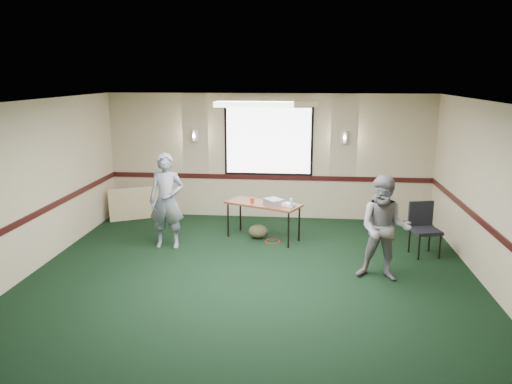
# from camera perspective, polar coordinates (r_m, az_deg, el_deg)

# --- Properties ---
(ground) EXTENTS (8.00, 8.00, 0.00)m
(ground) POSITION_cam_1_polar(r_m,az_deg,el_deg) (7.36, -1.04, -11.49)
(ground) COLOR black
(ground) RESTS_ON ground
(room_shell) EXTENTS (8.00, 8.02, 8.00)m
(room_shell) POSITION_cam_1_polar(r_m,az_deg,el_deg) (8.92, 0.53, 3.59)
(room_shell) COLOR #C9BC91
(room_shell) RESTS_ON ground
(folding_table) EXTENTS (1.53, 1.10, 0.71)m
(folding_table) POSITION_cam_1_polar(r_m,az_deg,el_deg) (9.46, 0.83, -1.57)
(folding_table) COLOR #522C17
(folding_table) RESTS_ON ground
(projector) EXTENTS (0.42, 0.42, 0.11)m
(projector) POSITION_cam_1_polar(r_m,az_deg,el_deg) (9.33, 2.05, -1.12)
(projector) COLOR gray
(projector) RESTS_ON folding_table
(game_console) EXTENTS (0.27, 0.27, 0.05)m
(game_console) POSITION_cam_1_polar(r_m,az_deg,el_deg) (9.24, 3.75, -1.45)
(game_console) COLOR silver
(game_console) RESTS_ON folding_table
(red_cup) EXTENTS (0.07, 0.07, 0.11)m
(red_cup) POSITION_cam_1_polar(r_m,az_deg,el_deg) (9.43, -0.44, -0.95)
(red_cup) COLOR red
(red_cup) RESTS_ON folding_table
(water_bottle) EXTENTS (0.05, 0.05, 0.18)m
(water_bottle) POSITION_cam_1_polar(r_m,az_deg,el_deg) (9.11, 4.04, -1.27)
(water_bottle) COLOR #97D7F8
(water_bottle) RESTS_ON folding_table
(duffel_bag) EXTENTS (0.43, 0.36, 0.27)m
(duffel_bag) POSITION_cam_1_polar(r_m,az_deg,el_deg) (9.63, 0.26, -4.55)
(duffel_bag) COLOR #3E3A23
(duffel_bag) RESTS_ON ground
(cable_coil) EXTENTS (0.35, 0.35, 0.01)m
(cable_coil) POSITION_cam_1_polar(r_m,az_deg,el_deg) (9.47, 1.90, -5.67)
(cable_coil) COLOR red
(cable_coil) RESTS_ON ground
(folded_table) EXTENTS (1.28, 0.82, 0.69)m
(folded_table) POSITION_cam_1_polar(r_m,az_deg,el_deg) (11.18, -13.05, -1.24)
(folded_table) COLOR tan
(folded_table) RESTS_ON ground
(conference_chair) EXTENTS (0.55, 0.56, 0.92)m
(conference_chair) POSITION_cam_1_polar(r_m,az_deg,el_deg) (9.18, 18.58, -3.51)
(conference_chair) COLOR black
(conference_chair) RESTS_ON ground
(person_left) EXTENTS (0.65, 0.44, 1.73)m
(person_left) POSITION_cam_1_polar(r_m,az_deg,el_deg) (9.12, -10.17, -0.99)
(person_left) COLOR #3F508A
(person_left) RESTS_ON ground
(person_right) EXTENTS (0.90, 0.76, 1.62)m
(person_right) POSITION_cam_1_polar(r_m,az_deg,el_deg) (7.80, 14.46, -4.07)
(person_right) COLOR #6D86AA
(person_right) RESTS_ON ground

